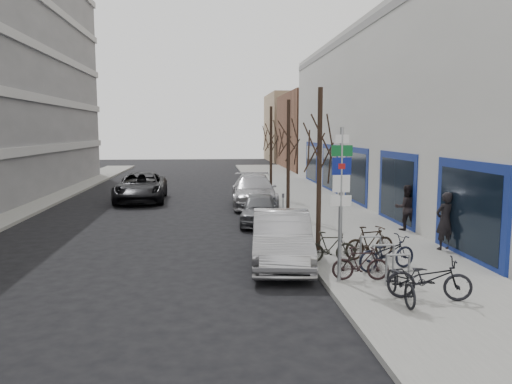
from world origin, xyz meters
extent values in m
plane|color=black|center=(0.00, 0.00, 0.00)|extent=(120.00, 120.00, 0.00)
cube|color=slate|center=(4.50, 10.00, 0.07)|extent=(5.00, 70.00, 0.15)
cube|color=#B7B7B2|center=(17.00, 16.00, 5.00)|extent=(20.00, 32.00, 10.00)
cube|color=brown|center=(13.00, 40.00, 4.00)|extent=(12.00, 14.00, 8.00)
cube|color=#937A5B|center=(13.50, 55.00, 4.50)|extent=(13.00, 12.00, 9.00)
cylinder|color=gray|center=(2.40, 0.00, 2.10)|extent=(0.10, 0.10, 4.20)
cube|color=white|center=(2.40, -0.03, 3.90)|extent=(0.35, 0.03, 0.22)
cube|color=#0C5926|center=(2.40, -0.03, 3.60)|extent=(0.55, 0.03, 0.28)
cube|color=navy|center=(2.40, -0.03, 3.20)|extent=(0.50, 0.03, 0.45)
cube|color=maroon|center=(2.40, -0.04, 3.20)|extent=(0.18, 0.02, 0.14)
cube|color=white|center=(2.40, -0.03, 2.75)|extent=(0.45, 0.03, 0.45)
cube|color=white|center=(2.40, -0.03, 2.30)|extent=(0.55, 0.03, 0.28)
cylinder|color=gray|center=(3.50, -0.50, 0.55)|extent=(0.06, 0.06, 0.80)
cylinder|color=gray|center=(4.10, -0.50, 0.55)|extent=(0.06, 0.06, 0.80)
cylinder|color=gray|center=(3.80, -0.50, 0.95)|extent=(0.60, 0.06, 0.06)
cylinder|color=gray|center=(3.50, 0.60, 0.55)|extent=(0.06, 0.06, 0.80)
cylinder|color=gray|center=(4.10, 0.60, 0.55)|extent=(0.06, 0.06, 0.80)
cylinder|color=gray|center=(3.80, 0.60, 0.95)|extent=(0.60, 0.06, 0.06)
cylinder|color=gray|center=(3.50, 1.70, 0.55)|extent=(0.06, 0.06, 0.80)
cylinder|color=gray|center=(4.10, 1.70, 0.55)|extent=(0.06, 0.06, 0.80)
cylinder|color=gray|center=(3.80, 1.70, 0.95)|extent=(0.60, 0.06, 0.06)
cylinder|color=black|center=(2.60, 3.50, 2.75)|extent=(0.16, 0.16, 5.50)
cylinder|color=black|center=(2.60, 10.00, 2.75)|extent=(0.16, 0.16, 5.50)
cylinder|color=black|center=(2.60, 16.50, 2.75)|extent=(0.16, 0.16, 5.50)
cylinder|color=gray|center=(2.15, 3.00, 0.70)|extent=(0.05, 0.05, 1.10)
cube|color=#3F3F44|center=(2.15, 3.00, 1.33)|extent=(0.10, 0.08, 0.18)
cylinder|color=gray|center=(2.15, 8.50, 0.70)|extent=(0.05, 0.05, 1.10)
cube|color=#3F3F44|center=(2.15, 8.50, 1.33)|extent=(0.10, 0.08, 0.18)
cylinder|color=gray|center=(2.15, 14.00, 0.70)|extent=(0.05, 0.05, 1.10)
cube|color=#3F3F44|center=(2.15, 14.00, 1.33)|extent=(0.10, 0.08, 0.18)
imported|color=black|center=(3.44, -1.66, 0.68)|extent=(0.54, 1.75, 1.07)
imported|color=black|center=(2.98, 0.01, 0.61)|extent=(1.57, 0.61, 0.93)
imported|color=black|center=(4.02, 0.92, 0.72)|extent=(1.97, 1.11, 1.15)
imported|color=black|center=(2.59, 1.84, 0.64)|extent=(1.64, 0.61, 0.97)
imported|color=black|center=(4.14, -1.62, 0.74)|extent=(2.03, 1.08, 1.19)
imported|color=black|center=(3.93, 2.16, 0.68)|extent=(1.82, 0.96, 1.06)
imported|color=#999A9E|center=(1.19, 2.30, 0.81)|extent=(2.24, 5.10, 1.63)
imported|color=#4F5055|center=(1.18, 9.02, 0.68)|extent=(2.12, 4.16, 1.36)
imported|color=#9D9CA1|center=(1.40, 14.30, 0.84)|extent=(2.60, 5.90, 1.69)
imported|color=black|center=(-4.99, 16.82, 0.84)|extent=(3.00, 6.12, 1.67)
imported|color=black|center=(6.80, 3.11, 1.12)|extent=(0.80, 0.62, 1.95)
imported|color=black|center=(6.80, 6.46, 1.07)|extent=(0.71, 0.51, 1.84)
camera|label=1|loc=(-0.98, -12.58, 4.11)|focal=35.00mm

